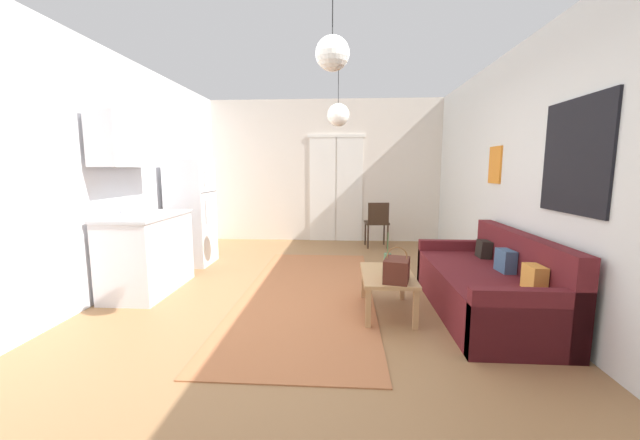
{
  "coord_description": "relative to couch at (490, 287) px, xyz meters",
  "views": [
    {
      "loc": [
        0.4,
        -3.57,
        1.45
      ],
      "look_at": [
        0.1,
        0.92,
        0.82
      ],
      "focal_mm": 20.68,
      "sensor_mm": 36.0,
      "label": 1
    }
  ],
  "objects": [
    {
      "name": "refrigerator",
      "position": [
        -3.78,
        1.73,
        0.53
      ],
      "size": [
        0.59,
        0.63,
        1.59
      ],
      "color": "white",
      "rests_on": "ground_plane"
    },
    {
      "name": "kitchen_counter",
      "position": [
        -3.82,
        0.45,
        0.49
      ],
      "size": [
        0.64,
        1.18,
        2.06
      ],
      "color": "silver",
      "rests_on": "ground_plane"
    },
    {
      "name": "handbag",
      "position": [
        -0.97,
        -0.3,
        0.25
      ],
      "size": [
        0.29,
        0.35,
        0.33
      ],
      "color": "#512319",
      "rests_on": "coffee_table"
    },
    {
      "name": "ground_plane",
      "position": [
        -1.87,
        -0.11,
        -0.32
      ],
      "size": [
        5.16,
        8.26,
        0.1
      ],
      "primitive_type": "cube",
      "color": "#996D44"
    },
    {
      "name": "coffee_table",
      "position": [
        -1.03,
        -0.04,
        0.08
      ],
      "size": [
        0.51,
        0.86,
        0.41
      ],
      "color": "tan",
      "rests_on": "ground_plane"
    },
    {
      "name": "pendant_lamp_near",
      "position": [
        -1.57,
        -0.75,
        2.04
      ],
      "size": [
        0.26,
        0.26,
        0.61
      ],
      "color": "black"
    },
    {
      "name": "area_rug",
      "position": [
        -1.88,
        0.49,
        -0.27
      ],
      "size": [
        1.49,
        3.76,
        0.01
      ],
      "primitive_type": "cube",
      "color": "#B26B42",
      "rests_on": "ground_plane"
    },
    {
      "name": "couch",
      "position": [
        0.0,
        0.0,
        0.0
      ],
      "size": [
        0.88,
        1.99,
        0.82
      ],
      "color": "#5B191E",
      "rests_on": "ground_plane"
    },
    {
      "name": "wall_back",
      "position": [
        -1.86,
        3.77,
        1.12
      ],
      "size": [
        4.76,
        0.13,
        2.8
      ],
      "color": "silver",
      "rests_on": "ground_plane"
    },
    {
      "name": "wall_left",
      "position": [
        -4.2,
        -0.11,
        1.13
      ],
      "size": [
        0.12,
        7.86,
        2.8
      ],
      "color": "silver",
      "rests_on": "ground_plane"
    },
    {
      "name": "bamboo_vase",
      "position": [
        -1.01,
        0.13,
        0.22
      ],
      "size": [
        0.08,
        0.08,
        0.39
      ],
      "color": "#47704C",
      "rests_on": "coffee_table"
    },
    {
      "name": "accent_chair",
      "position": [
        -0.86,
        3.09,
        0.22
      ],
      "size": [
        0.45,
        0.44,
        0.84
      ],
      "rotation": [
        0.0,
        0.0,
        3.23
      ],
      "color": "#382619",
      "rests_on": "ground_plane"
    },
    {
      "name": "pendant_lamp_far",
      "position": [
        -1.55,
        1.14,
        1.86
      ],
      "size": [
        0.29,
        0.29,
        0.82
      ],
      "color": "black"
    },
    {
      "name": "wall_right",
      "position": [
        0.46,
        -0.11,
        1.13
      ],
      "size": [
        0.12,
        7.86,
        2.8
      ],
      "color": "silver",
      "rests_on": "ground_plane"
    }
  ]
}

